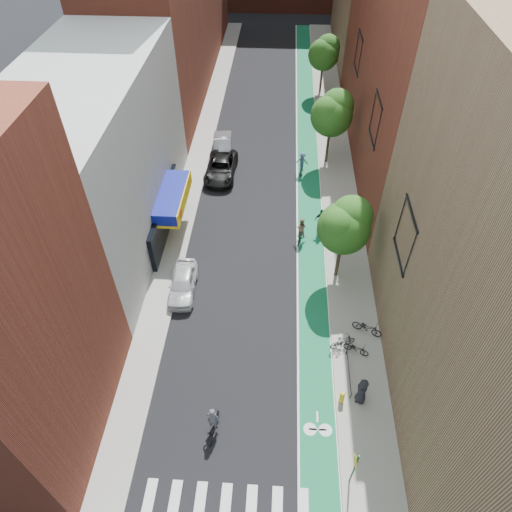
% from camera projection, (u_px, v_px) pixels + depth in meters
% --- Properties ---
extents(ground, '(160.00, 160.00, 0.00)m').
position_uv_depth(ground, '(243.00, 407.00, 24.57)').
color(ground, black).
rests_on(ground, ground).
extents(bike_lane, '(2.00, 68.00, 0.01)m').
position_uv_depth(bike_lane, '(307.00, 150.00, 42.80)').
color(bike_lane, '#126739').
rests_on(bike_lane, ground).
extents(sidewalk_left, '(2.00, 68.00, 0.15)m').
position_uv_depth(sidewalk_left, '(202.00, 146.00, 43.18)').
color(sidewalk_left, gray).
rests_on(sidewalk_left, ground).
extents(sidewalk_right, '(3.00, 68.00, 0.15)m').
position_uv_depth(sidewalk_right, '(334.00, 150.00, 42.64)').
color(sidewalk_right, gray).
rests_on(sidewalk_right, ground).
extents(building_left_white, '(8.00, 20.00, 12.00)m').
position_uv_depth(building_left_white, '(95.00, 161.00, 30.72)').
color(building_left_white, silver).
rests_on(building_left_white, ground).
extents(building_right_mid_red, '(8.00, 28.00, 22.00)m').
position_uv_depth(building_right_mid_red, '(424.00, 28.00, 34.71)').
color(building_right_mid_red, maroon).
rests_on(building_right_mid_red, ground).
extents(tree_near, '(3.40, 3.36, 6.42)m').
position_uv_depth(tree_near, '(345.00, 225.00, 28.14)').
color(tree_near, '#332619').
rests_on(tree_near, ground).
extents(tree_mid, '(3.55, 3.53, 6.74)m').
position_uv_depth(tree_mid, '(332.00, 112.00, 37.88)').
color(tree_mid, '#332619').
rests_on(tree_mid, ground).
extents(tree_far, '(3.30, 3.25, 6.21)m').
position_uv_depth(tree_far, '(324.00, 52.00, 48.07)').
color(tree_far, '#332619').
rests_on(tree_far, ground).
extents(sign_pole, '(0.13, 0.71, 3.00)m').
position_uv_depth(sign_pole, '(354.00, 467.00, 20.56)').
color(sign_pole, '#194C26').
rests_on(sign_pole, sidewalk_right).
extents(parked_car_white, '(1.84, 4.23, 1.42)m').
position_uv_depth(parked_car_white, '(183.00, 283.00, 29.97)').
color(parked_car_white, silver).
rests_on(parked_car_white, ground).
extents(parked_car_black, '(2.60, 5.44, 1.50)m').
position_uv_depth(parked_car_black, '(221.00, 168.00, 39.41)').
color(parked_car_black, black).
rests_on(parked_car_black, ground).
extents(parked_car_silver, '(2.03, 4.76, 1.53)m').
position_uv_depth(parked_car_silver, '(223.00, 146.00, 41.83)').
color(parked_car_silver, gray).
rests_on(parked_car_silver, ground).
extents(cyclist_lead, '(0.87, 1.98, 2.08)m').
position_uv_depth(cyclist_lead, '(213.00, 424.00, 23.18)').
color(cyclist_lead, black).
rests_on(cyclist_lead, ground).
extents(cyclist_lane_near, '(0.90, 1.80, 1.97)m').
position_uv_depth(cyclist_lane_near, '(301.00, 232.00, 33.42)').
color(cyclist_lane_near, black).
rests_on(cyclist_lane_near, ground).
extents(cyclist_lane_mid, '(1.06, 1.67, 2.06)m').
position_uv_depth(cyclist_lane_mid, '(321.00, 224.00, 34.09)').
color(cyclist_lane_mid, black).
rests_on(cyclist_lane_mid, ground).
extents(cyclist_lane_far, '(1.14, 1.60, 1.96)m').
position_uv_depth(cyclist_lane_far, '(302.00, 164.00, 39.58)').
color(cyclist_lane_far, black).
rests_on(cyclist_lane_far, ground).
extents(parked_bike_near, '(1.60, 1.05, 0.79)m').
position_uv_depth(parked_bike_near, '(356.00, 348.00, 26.57)').
color(parked_bike_near, black).
rests_on(parked_bike_near, sidewalk_right).
extents(parked_bike_mid, '(1.67, 1.01, 0.97)m').
position_uv_depth(parked_bike_mid, '(343.00, 342.00, 26.80)').
color(parked_bike_mid, black).
rests_on(parked_bike_mid, sidewalk_right).
extents(parked_bike_far, '(1.96, 1.35, 0.97)m').
position_uv_depth(parked_bike_far, '(367.00, 327.00, 27.53)').
color(parked_bike_far, black).
rests_on(parked_bike_far, sidewalk_right).
extents(pedestrian, '(0.71, 0.98, 1.86)m').
position_uv_depth(pedestrian, '(362.00, 391.00, 24.08)').
color(pedestrian, black).
rests_on(pedestrian, sidewalk_right).
extents(fire_hydrant, '(0.28, 0.28, 0.82)m').
position_uv_depth(fire_hydrant, '(342.00, 397.00, 24.36)').
color(fire_hydrant, yellow).
rests_on(fire_hydrant, sidewalk_right).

